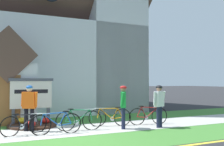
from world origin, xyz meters
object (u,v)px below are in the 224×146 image
(roadside_conifer, at_px, (121,47))
(bicycle_yellow, at_px, (148,116))
(cyclist_in_red_jersey, at_px, (159,103))
(bicycle_silver, at_px, (79,120))
(church_sign, at_px, (31,95))
(cyclist_in_green_jersey, at_px, (29,104))
(bicycle_green, at_px, (56,123))
(bicycle_orange, at_px, (110,117))
(bicycle_red, at_px, (24,124))
(cyclist_in_white_jersey, at_px, (123,104))

(roadside_conifer, bearing_deg, bicycle_yellow, -109.63)
(roadside_conifer, bearing_deg, cyclist_in_red_jersey, -108.15)
(bicycle_silver, xyz_separation_m, bicycle_yellow, (3.12, 0.10, -0.01))
(church_sign, bearing_deg, cyclist_in_red_jersey, -31.93)
(cyclist_in_green_jersey, bearing_deg, cyclist_in_red_jersey, -16.04)
(cyclist_in_red_jersey, bearing_deg, bicycle_green, 174.13)
(bicycle_orange, relative_size, bicycle_green, 0.96)
(bicycle_silver, relative_size, bicycle_red, 1.05)
(cyclist_in_green_jersey, bearing_deg, cyclist_in_white_jersey, -17.65)
(church_sign, relative_size, bicycle_silver, 1.15)
(bicycle_yellow, relative_size, bicycle_orange, 1.00)
(bicycle_red, distance_m, cyclist_in_white_jersey, 3.67)
(church_sign, relative_size, cyclist_in_white_jersey, 1.18)
(bicycle_yellow, bearing_deg, cyclist_in_white_jersey, -159.67)
(cyclist_in_white_jersey, relative_size, cyclist_in_red_jersey, 0.99)
(bicycle_yellow, bearing_deg, bicycle_green, -173.68)
(bicycle_red, bearing_deg, roadside_conifer, 47.00)
(cyclist_in_red_jersey, bearing_deg, roadside_conifer, 71.85)
(cyclist_in_white_jersey, bearing_deg, bicycle_red, 172.29)
(bicycle_red, bearing_deg, bicycle_orange, 5.95)
(bicycle_yellow, distance_m, bicycle_orange, 1.68)
(cyclist_in_red_jersey, bearing_deg, bicycle_yellow, 87.91)
(bicycle_yellow, relative_size, bicycle_green, 0.96)
(bicycle_red, distance_m, cyclist_in_green_jersey, 0.89)
(bicycle_green, xyz_separation_m, cyclist_in_red_jersey, (4.01, -0.41, 0.61))
(church_sign, distance_m, cyclist_in_green_jersey, 1.49)
(cyclist_in_green_jersey, bearing_deg, church_sign, 79.31)
(bicycle_silver, relative_size, cyclist_in_green_jersey, 1.01)
(bicycle_silver, relative_size, bicycle_orange, 1.00)
(bicycle_green, relative_size, bicycle_red, 1.10)
(cyclist_in_white_jersey, height_order, cyclist_in_green_jersey, cyclist_in_green_jersey)
(bicycle_yellow, xyz_separation_m, bicycle_red, (-5.07, -0.06, -0.01))
(cyclist_in_white_jersey, bearing_deg, bicycle_yellow, 20.33)
(bicycle_silver, height_order, cyclist_in_green_jersey, cyclist_in_green_jersey)
(bicycle_orange, relative_size, cyclist_in_white_jersey, 1.02)
(bicycle_orange, bearing_deg, cyclist_in_white_jersey, -78.14)
(bicycle_orange, height_order, bicycle_red, bicycle_orange)
(cyclist_in_green_jersey, relative_size, cyclist_in_red_jersey, 1.01)
(cyclist_in_green_jersey, relative_size, roadside_conifer, 0.26)
(bicycle_green, height_order, cyclist_in_green_jersey, cyclist_in_green_jersey)
(bicycle_yellow, xyz_separation_m, bicycle_orange, (-1.65, 0.29, 0.00))
(bicycle_orange, height_order, roadside_conifer, roadside_conifer)
(bicycle_silver, distance_m, cyclist_in_green_jersey, 1.92)
(cyclist_in_white_jersey, bearing_deg, bicycle_orange, 101.86)
(bicycle_yellow, distance_m, cyclist_in_white_jersey, 1.69)
(cyclist_in_red_jersey, bearing_deg, bicycle_red, 170.98)
(cyclist_in_red_jersey, bearing_deg, cyclist_in_white_jersey, 167.79)
(bicycle_green, height_order, cyclist_in_red_jersey, cyclist_in_red_jersey)
(bicycle_yellow, relative_size, roadside_conifer, 0.26)
(bicycle_yellow, height_order, cyclist_in_white_jersey, cyclist_in_white_jersey)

